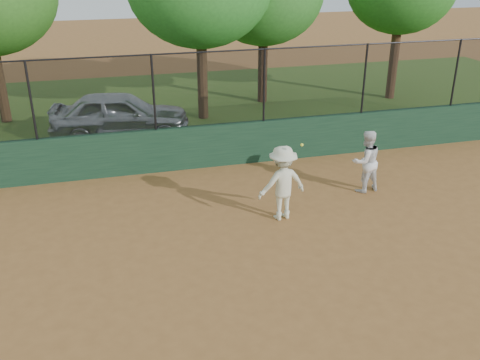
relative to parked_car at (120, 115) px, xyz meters
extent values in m
plane|color=#956030|center=(1.29, -9.20, -0.74)|extent=(80.00, 80.00, 0.00)
cube|color=#1C3E27|center=(1.29, -3.20, -0.14)|extent=(26.00, 0.20, 1.20)
cube|color=#315019|center=(1.29, 2.80, -0.74)|extent=(36.00, 12.00, 0.01)
imported|color=#9EA4A7|center=(0.00, 0.00, 0.00)|extent=(4.55, 2.36, 1.48)
imported|color=silver|center=(5.64, -5.81, 0.05)|extent=(0.86, 0.72, 1.59)
imported|color=beige|center=(3.15, -6.67, 0.12)|extent=(1.19, 0.78, 1.73)
sphere|color=#E5F536|center=(3.42, -7.06, 1.14)|extent=(0.07, 0.07, 0.07)
cube|color=black|center=(1.29, -3.20, 1.46)|extent=(26.00, 0.02, 2.00)
cylinder|color=black|center=(1.29, -3.20, 2.44)|extent=(26.00, 0.04, 0.04)
cylinder|color=black|center=(-2.21, -3.20, 1.46)|extent=(0.06, 0.06, 2.00)
cylinder|color=black|center=(0.79, -3.20, 1.46)|extent=(0.06, 0.06, 2.00)
cylinder|color=black|center=(3.79, -3.20, 1.46)|extent=(0.06, 0.06, 2.00)
cylinder|color=black|center=(6.79, -3.20, 1.46)|extent=(0.06, 0.06, 2.00)
cylinder|color=black|center=(9.79, -3.20, 1.46)|extent=(0.06, 0.06, 2.00)
cylinder|color=#442C17|center=(-3.83, 2.72, 0.51)|extent=(0.36, 0.36, 2.50)
cylinder|color=#482F19|center=(2.97, 1.36, 0.60)|extent=(0.36, 0.36, 2.69)
cylinder|color=#3C2414|center=(5.65, 2.89, 0.46)|extent=(0.36, 0.36, 2.39)
cylinder|color=#4C2E1B|center=(10.83, 2.08, 0.62)|extent=(0.36, 0.36, 2.72)
camera|label=1|loc=(-0.56, -16.88, 4.97)|focal=40.00mm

